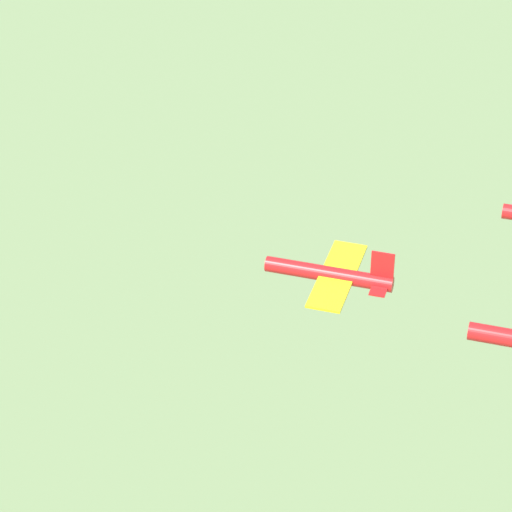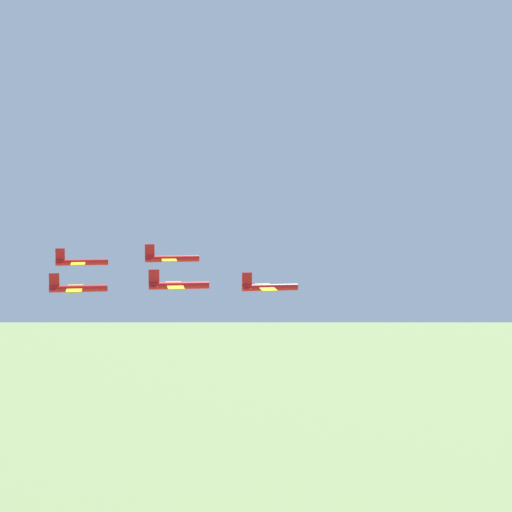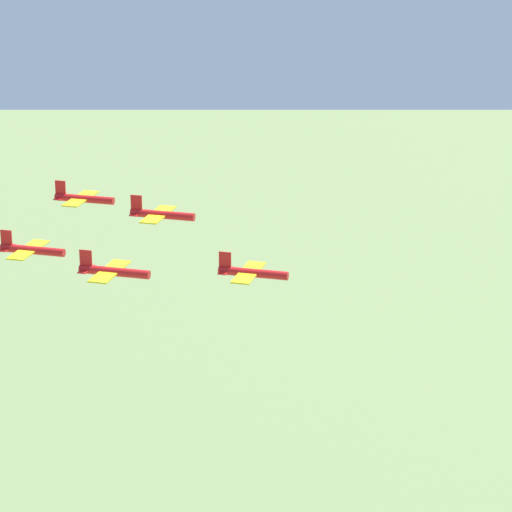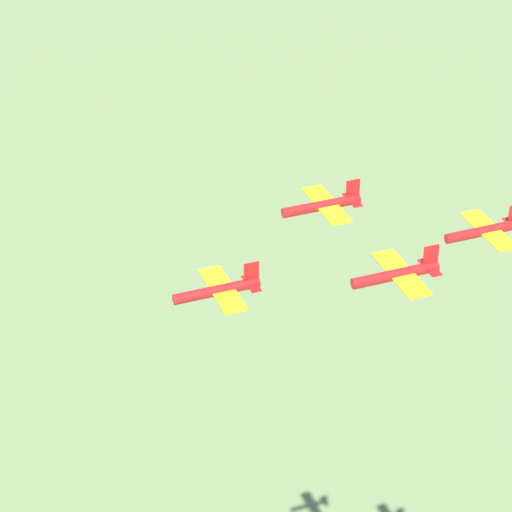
% 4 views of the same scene
% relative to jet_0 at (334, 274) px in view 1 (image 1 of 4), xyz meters
% --- Properties ---
extents(jet_0, '(10.29, 9.63, 3.45)m').
position_rel_jet_0_xyz_m(jet_0, '(0.00, 0.00, 0.00)').
color(jet_0, red).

